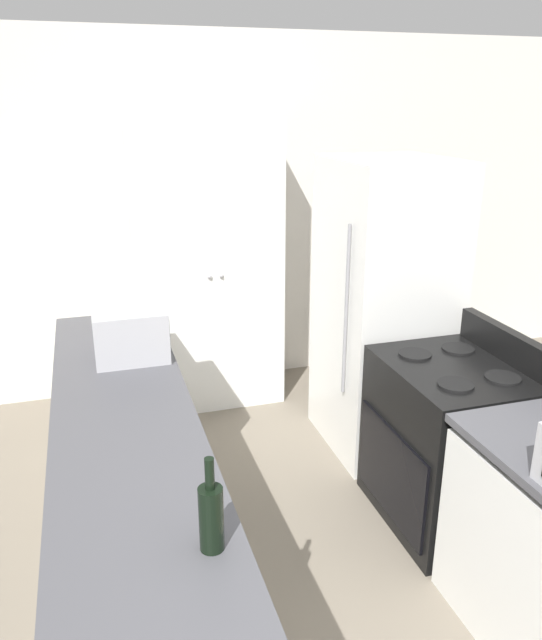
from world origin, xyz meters
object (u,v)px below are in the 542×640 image
at_px(pantry_cabinet, 207,266).
at_px(stove, 449,442).
at_px(wine_bottle, 211,516).
at_px(microwave, 129,328).
at_px(refrigerator, 384,309).

height_order(pantry_cabinet, stove, pantry_cabinet).
height_order(pantry_cabinet, wine_bottle, pantry_cabinet).
xyz_separation_m(microwave, wine_bottle, (0.10, -1.64, -0.02)).
xyz_separation_m(refrigerator, microwave, (-1.55, -0.15, 0.10)).
bearing_deg(refrigerator, microwave, -174.36).
relative_size(refrigerator, wine_bottle, 5.93).
bearing_deg(refrigerator, stove, -90.83).
relative_size(pantry_cabinet, wine_bottle, 6.62).
bearing_deg(wine_bottle, stove, 33.53).
xyz_separation_m(pantry_cabinet, stove, (0.90, -1.79, -0.57)).
bearing_deg(wine_bottle, microwave, 93.51).
distance_m(stove, wine_bottle, 1.81).
distance_m(pantry_cabinet, refrigerator, 1.33).
distance_m(stove, refrigerator, 0.95).
xyz_separation_m(pantry_cabinet, refrigerator, (0.92, -0.96, -0.11)).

